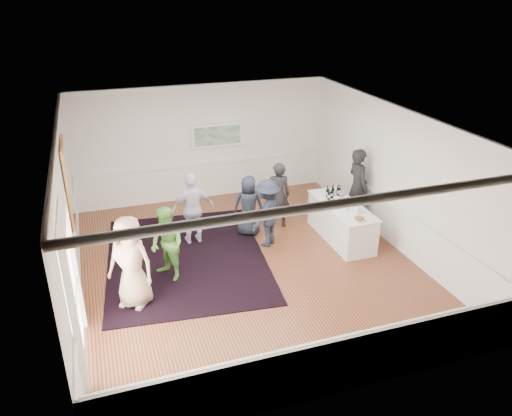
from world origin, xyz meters
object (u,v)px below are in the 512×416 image
object	(u,v)px
guest_navy	(249,206)
nut_bowl	(359,219)
bartender	(358,187)
guest_lilac	(193,209)
guest_green	(167,244)
guest_dark_a	(267,213)
guest_dark_b	(278,195)
serving_table	(341,222)
ice_bucket	(341,198)
guest_tan	(131,262)

from	to	relation	value
guest_navy	nut_bowl	xyz separation A→B (m)	(1.95, -1.81, 0.17)
bartender	guest_lilac	world-z (taller)	bartender
bartender	guest_green	xyz separation A→B (m)	(-4.91, -1.05, -0.20)
bartender	guest_dark_a	size ratio (longest dim) A/B	1.23
guest_dark_b	guest_dark_a	bearing A→B (deg)	67.50
serving_table	bartender	xyz separation A→B (m)	(0.73, 0.63, 0.55)
guest_dark_a	serving_table	bearing A→B (deg)	134.14
bartender	ice_bucket	distance (m)	0.84
guest_green	guest_navy	world-z (taller)	guest_green
guest_lilac	guest_navy	xyz separation A→B (m)	(1.35, -0.01, -0.11)
ice_bucket	nut_bowl	size ratio (longest dim) A/B	1.03
guest_navy	guest_dark_a	bearing A→B (deg)	133.01
serving_table	guest_lilac	distance (m)	3.50
guest_tan	guest_dark_b	world-z (taller)	guest_tan
bartender	guest_tan	distance (m)	5.96
guest_green	guest_lilac	size ratio (longest dim) A/B	0.92
guest_dark_a	nut_bowl	size ratio (longest dim) A/B	6.37
serving_table	nut_bowl	bearing A→B (deg)	-92.90
guest_green	guest_dark_b	distance (m)	3.35
guest_dark_a	guest_navy	distance (m)	0.71
serving_table	guest_dark_a	world-z (taller)	guest_dark_a
guest_tan	guest_green	distance (m)	1.07
serving_table	guest_dark_b	size ratio (longest dim) A/B	1.29
serving_table	guest_navy	distance (m)	2.23
ice_bucket	guest_tan	bearing A→B (deg)	-165.40
guest_lilac	bartender	bearing A→B (deg)	174.12
serving_table	guest_tan	distance (m)	5.11
guest_navy	ice_bucket	xyz separation A→B (m)	(2.03, -0.79, 0.25)
guest_tan	nut_bowl	distance (m)	4.92
serving_table	bartender	distance (m)	1.11
guest_green	guest_dark_a	size ratio (longest dim) A/B	0.98
guest_green	bartender	bearing A→B (deg)	74.35
bartender	guest_green	size ratio (longest dim) A/B	1.26
guest_dark_a	guest_navy	world-z (taller)	guest_dark_a
serving_table	guest_lilac	bearing A→B (deg)	164.04
guest_dark_a	guest_dark_b	world-z (taller)	guest_dark_b
guest_lilac	guest_tan	bearing A→B (deg)	51.14
guest_tan	guest_green	size ratio (longest dim) A/B	1.16
ice_bucket	serving_table	bearing A→B (deg)	-102.08
guest_tan	guest_lilac	size ratio (longest dim) A/B	1.07
guest_dark_b	guest_navy	bearing A→B (deg)	23.13
guest_green	nut_bowl	distance (m)	4.15
guest_tan	bartender	bearing A→B (deg)	51.76
guest_dark_a	guest_dark_b	size ratio (longest dim) A/B	0.95
serving_table	guest_lilac	xyz separation A→B (m)	(-3.34, 0.96, 0.41)
guest_tan	guest_dark_a	size ratio (longest dim) A/B	1.14
serving_table	guest_tan	bearing A→B (deg)	-167.05
guest_dark_b	ice_bucket	world-z (taller)	guest_dark_b
guest_dark_a	guest_dark_b	distance (m)	1.00
serving_table	nut_bowl	xyz separation A→B (m)	(-0.04, -0.86, 0.47)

